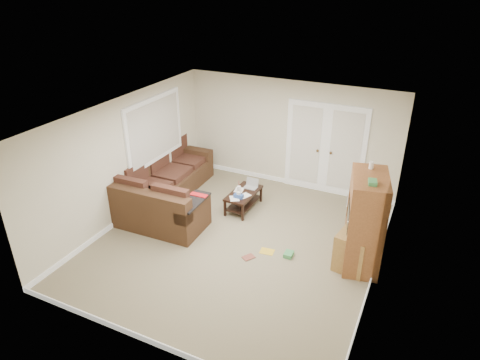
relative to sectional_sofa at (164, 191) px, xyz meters
The scene contains 17 objects.
floor 2.16m from the sectional_sofa, 15.44° to the right, with size 5.50×5.50×0.00m, color gray.
ceiling 3.02m from the sectional_sofa, 15.44° to the right, with size 5.00×5.50×0.02m, color white.
wall_left 1.15m from the sectional_sofa, 128.48° to the right, with size 0.02×5.50×2.50m, color beige.
wall_right 4.67m from the sectional_sofa, ahead, with size 0.02×5.50×2.50m, color beige.
wall_back 3.12m from the sectional_sofa, 46.81° to the left, with size 5.00×0.02×2.50m, color beige.
wall_front 4.00m from the sectional_sofa, 58.28° to the right, with size 5.00×0.02×2.50m, color beige.
baseboards 2.15m from the sectional_sofa, 15.44° to the right, with size 5.00×5.50×0.10m, color white, non-canonical shape.
french_doors 3.67m from the sectional_sofa, 36.54° to the left, with size 1.80×0.05×2.13m.
window_left 1.33m from the sectional_sofa, 133.65° to the left, with size 0.05×1.92×1.42m.
sectional_sofa is the anchor object (origin of this frame).
coffee_table 1.74m from the sectional_sofa, 21.54° to the left, with size 0.51×0.98×0.66m.
tv_armoire 4.28m from the sectional_sofa, ahead, with size 0.79×1.15×1.81m.
side_cabinet 4.18m from the sectional_sofa, ahead, with size 0.61×0.61×1.12m.
space_heater 4.05m from the sectional_sofa, 24.34° to the left, with size 0.13×0.11×0.34m, color white.
floor_magazine 2.76m from the sectional_sofa, 13.04° to the right, with size 0.25×0.20×0.01m, color gold.
floor_greenbox 3.14m from the sectional_sofa, 10.70° to the right, with size 0.15×0.20×0.08m, color #418F4F.
floor_book 2.55m from the sectional_sofa, 20.62° to the right, with size 0.16×0.21×0.02m, color brown.
Camera 1 is at (2.93, -6.08, 4.67)m, focal length 32.00 mm.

